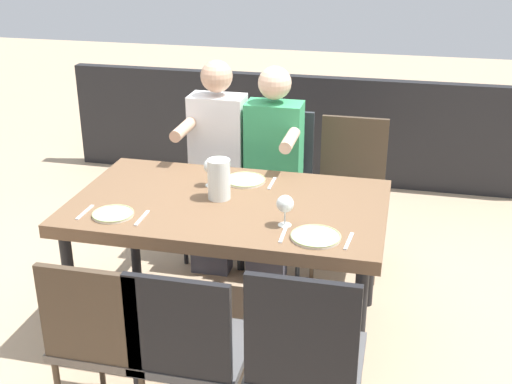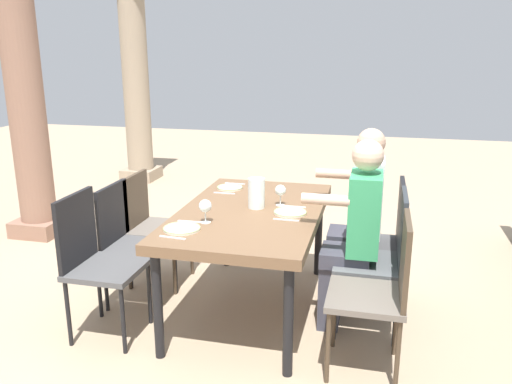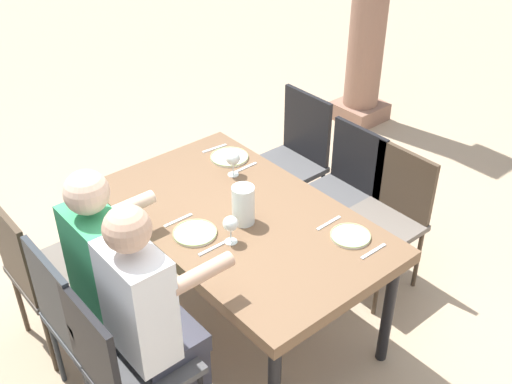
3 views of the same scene
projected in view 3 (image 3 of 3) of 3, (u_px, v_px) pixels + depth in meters
ground_plane at (243, 318)px, 3.65m from camera, size 16.00×16.00×0.00m
dining_table at (241, 225)px, 3.26m from camera, size 1.61×0.96×0.76m
chair_west_north at (293, 154)px, 4.18m from camera, size 0.44×0.44×0.96m
chair_west_south at (41, 267)px, 3.21m from camera, size 0.44×0.44×0.95m
chair_mid_north at (343, 187)px, 3.89m from camera, size 0.44×0.44×0.89m
chair_mid_south at (83, 315)px, 2.91m from camera, size 0.44×0.44×0.97m
chair_east_north at (388, 212)px, 3.67m from camera, size 0.44×0.44×0.89m
chair_east_south at (122, 363)px, 2.68m from camera, size 0.44×0.44×0.95m
diner_woman_green at (154, 318)px, 2.69m from camera, size 0.35×0.49×1.32m
diner_man_white at (115, 275)px, 2.93m from camera, size 0.35×0.49×1.30m
plate_0 at (229, 157)px, 3.70m from camera, size 0.23×0.23×0.02m
wine_glass_0 at (233, 159)px, 3.49m from camera, size 0.08×0.08×0.15m
fork_0 at (214, 148)px, 3.80m from camera, size 0.03×0.17×0.01m
spoon_0 at (245, 168)px, 3.61m from camera, size 0.02×0.17×0.01m
plate_1 at (195, 233)px, 3.08m from camera, size 0.22×0.22×0.02m
wine_glass_1 at (231, 224)px, 2.97m from camera, size 0.08×0.08×0.15m
fork_1 at (178, 220)px, 3.18m from camera, size 0.02×0.17×0.01m
spoon_1 at (213, 248)px, 2.99m from camera, size 0.02×0.17×0.01m
plate_2 at (350, 236)px, 3.06m from camera, size 0.20×0.20×0.02m
fork_2 at (329, 223)px, 3.16m from camera, size 0.02×0.17×0.01m
spoon_2 at (373, 251)px, 2.97m from camera, size 0.02×0.17×0.01m
water_pitcher at (243, 207)px, 3.12m from camera, size 0.12×0.12×0.21m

